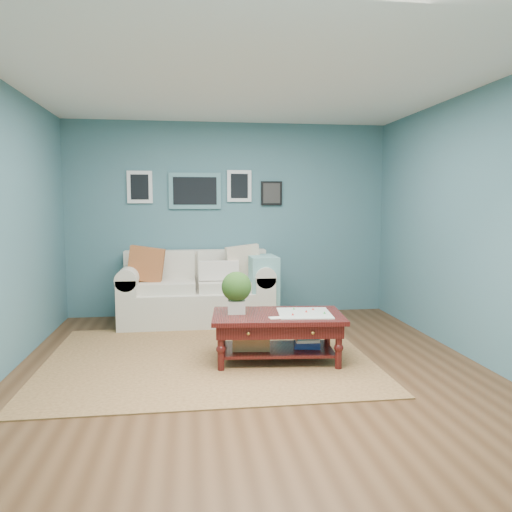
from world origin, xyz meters
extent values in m
plane|color=brown|center=(0.00, 0.00, 0.00)|extent=(5.00, 5.00, 0.00)
plane|color=white|center=(0.00, 0.00, 2.70)|extent=(5.00, 5.00, 0.00)
cube|color=#477378|center=(0.00, 2.50, 1.35)|extent=(4.50, 0.02, 2.70)
cube|color=#477378|center=(0.00, -2.50, 1.35)|extent=(4.50, 0.02, 2.70)
cube|color=#477378|center=(2.25, 0.00, 1.35)|extent=(0.02, 5.00, 2.70)
cube|color=slate|center=(-0.48, 2.48, 1.75)|extent=(0.72, 0.03, 0.50)
cube|color=black|center=(-0.48, 2.46, 1.75)|extent=(0.60, 0.01, 0.38)
cube|color=white|center=(-1.23, 2.48, 1.80)|extent=(0.34, 0.03, 0.44)
cube|color=white|center=(0.14, 2.48, 1.82)|extent=(0.34, 0.03, 0.44)
cube|color=black|center=(0.60, 2.48, 1.72)|extent=(0.30, 0.03, 0.34)
cube|color=brown|center=(-0.39, 0.40, 0.01)|extent=(3.23, 2.58, 0.01)
cube|color=silver|center=(-0.48, 1.99, 0.22)|extent=(1.47, 0.91, 0.44)
cube|color=silver|center=(-0.48, 2.34, 0.68)|extent=(1.93, 0.23, 0.50)
cube|color=silver|center=(-1.34, 1.99, 0.32)|extent=(0.25, 0.91, 0.64)
cube|color=silver|center=(0.38, 1.99, 0.32)|extent=(0.25, 0.91, 0.64)
cylinder|color=silver|center=(-1.34, 1.99, 0.64)|extent=(0.27, 0.91, 0.27)
cylinder|color=silver|center=(0.38, 1.99, 0.64)|extent=(0.27, 0.91, 0.27)
cube|color=silver|center=(-0.87, 1.93, 0.50)|extent=(0.75, 0.58, 0.13)
cube|color=silver|center=(-0.09, 1.93, 0.50)|extent=(0.75, 0.58, 0.13)
cube|color=silver|center=(-0.87, 2.22, 0.76)|extent=(0.75, 0.12, 0.37)
cube|color=silver|center=(-0.09, 2.22, 0.76)|extent=(0.75, 0.12, 0.37)
cube|color=#B3451C|center=(-1.12, 1.94, 0.80)|extent=(0.50, 0.18, 0.49)
cube|color=beige|center=(0.14, 2.01, 0.80)|extent=(0.49, 0.19, 0.48)
cube|color=silver|center=(-0.19, 1.89, 0.71)|extent=(0.52, 0.12, 0.25)
cube|color=#75AAA6|center=(0.38, 1.87, 0.48)|extent=(0.35, 0.57, 0.83)
cube|color=black|center=(0.29, 0.24, 0.46)|extent=(1.35, 0.87, 0.04)
cube|color=black|center=(0.29, 0.24, 0.38)|extent=(1.26, 0.77, 0.13)
cube|color=black|center=(0.29, 0.24, 0.12)|extent=(1.14, 0.66, 0.03)
sphere|color=gold|center=(-0.04, -0.08, 0.38)|extent=(0.03, 0.03, 0.03)
sphere|color=gold|center=(0.56, -0.14, 0.38)|extent=(0.03, 0.03, 0.03)
cylinder|color=black|center=(-0.29, 0.00, 0.22)|extent=(0.06, 0.06, 0.44)
cylinder|color=black|center=(0.82, -0.10, 0.22)|extent=(0.06, 0.06, 0.44)
cylinder|color=black|center=(-0.24, 0.58, 0.22)|extent=(0.06, 0.06, 0.44)
cylinder|color=black|center=(0.87, 0.47, 0.22)|extent=(0.06, 0.06, 0.44)
cube|color=beige|center=(-0.11, 0.33, 0.55)|extent=(0.19, 0.19, 0.13)
sphere|color=#274C15|center=(-0.11, 0.33, 0.75)|extent=(0.30, 0.30, 0.30)
cube|color=silver|center=(0.56, 0.21, 0.49)|extent=(0.56, 0.56, 0.01)
cube|color=#9B7249|center=(0.02, 0.26, 0.24)|extent=(0.39, 0.29, 0.21)
cube|color=navy|center=(0.59, 0.23, 0.19)|extent=(0.27, 0.22, 0.12)
camera|label=1|loc=(-0.58, -4.56, 1.57)|focal=35.00mm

